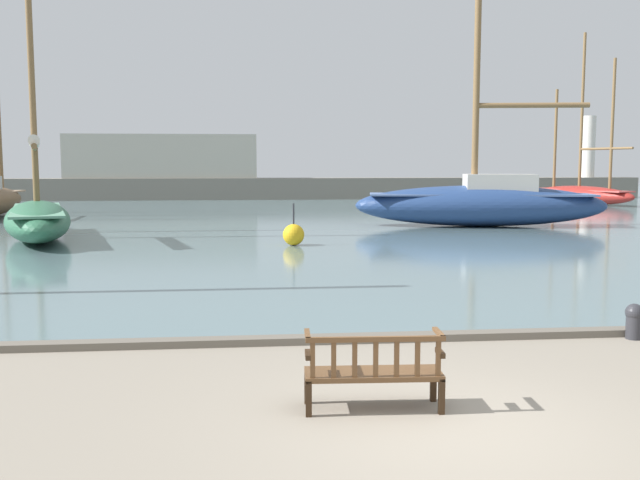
# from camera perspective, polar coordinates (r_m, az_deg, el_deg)

# --- Properties ---
(ground_plane) EXTENTS (160.00, 160.00, 0.00)m
(ground_plane) POSITION_cam_1_polar(r_m,az_deg,el_deg) (8.12, 9.91, -14.68)
(ground_plane) COLOR gray
(harbor_water) EXTENTS (100.00, 80.00, 0.08)m
(harbor_water) POSITION_cam_1_polar(r_m,az_deg,el_deg) (51.42, -3.52, 2.99)
(harbor_water) COLOR slate
(harbor_water) RESTS_ON ground
(quay_edge_kerb) EXTENTS (40.00, 0.30, 0.12)m
(quay_edge_kerb) POSITION_cam_1_polar(r_m,az_deg,el_deg) (11.69, 4.74, -7.80)
(quay_edge_kerb) COLOR #675F54
(quay_edge_kerb) RESTS_ON ground
(park_bench) EXTENTS (1.62, 0.60, 0.92)m
(park_bench) POSITION_cam_1_polar(r_m,az_deg,el_deg) (8.47, 4.30, -10.37)
(park_bench) COLOR #322113
(park_bench) RESTS_ON ground
(sailboat_nearest_starboard) EXTENTS (4.71, 9.62, 10.09)m
(sailboat_nearest_starboard) POSITION_cam_1_polar(r_m,az_deg,el_deg) (28.19, -21.67, 1.83)
(sailboat_nearest_starboard) COLOR #2D6647
(sailboat_nearest_starboard) RESTS_ON harbor_water
(sailboat_far_starboard) EXTENTS (4.84, 10.28, 11.57)m
(sailboat_far_starboard) POSITION_cam_1_polar(r_m,az_deg,el_deg) (52.28, 20.19, 3.66)
(sailboat_far_starboard) COLOR maroon
(sailboat_far_starboard) RESTS_ON harbor_water
(sailboat_nearest_port) EXTENTS (11.45, 4.63, 15.65)m
(sailboat_nearest_port) POSITION_cam_1_polar(r_m,az_deg,el_deg) (32.56, 12.79, 3.09)
(sailboat_nearest_port) COLOR navy
(sailboat_nearest_port) RESTS_ON harbor_water
(mooring_bollard) EXTENTS (0.30, 0.30, 0.59)m
(mooring_bollard) POSITION_cam_1_polar(r_m,az_deg,el_deg) (12.84, 23.84, -5.84)
(mooring_bollard) COLOR #2D2D33
(mooring_bollard) RESTS_ON ground
(channel_buoy) EXTENTS (0.74, 0.74, 1.44)m
(channel_buoy) POSITION_cam_1_polar(r_m,az_deg,el_deg) (24.32, -2.13, 0.44)
(channel_buoy) COLOR gold
(channel_buoy) RESTS_ON harbor_water
(far_breakwater) EXTENTS (58.87, 2.40, 6.71)m
(far_breakwater) POSITION_cam_1_polar(r_m,az_deg,el_deg) (55.99, -5.82, 4.85)
(far_breakwater) COLOR slate
(far_breakwater) RESTS_ON ground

